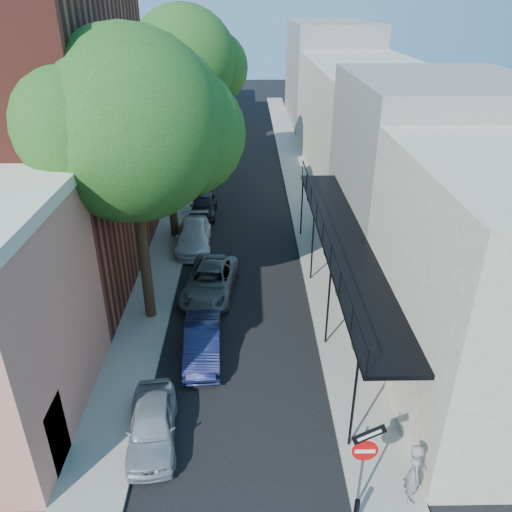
{
  "coord_description": "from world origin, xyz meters",
  "views": [
    {
      "loc": [
        0.34,
        -7.64,
        11.97
      ],
      "look_at": [
        0.64,
        10.13,
        2.8
      ],
      "focal_mm": 35.0,
      "sensor_mm": 36.0,
      "label": 1
    }
  ],
  "objects_px": {
    "bollard": "(356,511)",
    "pedestrian": "(415,473)",
    "sign_post": "(365,453)",
    "parked_car_d": "(194,236)",
    "oak_mid": "(173,109)",
    "parked_car_b": "(202,343)",
    "oak_far": "(191,63)",
    "parked_car_e": "(204,205)",
    "parked_car_c": "(210,281)",
    "parked_car_a": "(152,424)",
    "oak_near": "(143,128)"
  },
  "relations": [
    {
      "from": "parked_car_d",
      "to": "oak_mid",
      "type": "bearing_deg",
      "value": 115.57
    },
    {
      "from": "parked_car_b",
      "to": "pedestrian",
      "type": "distance_m",
      "value": 8.62
    },
    {
      "from": "parked_car_b",
      "to": "parked_car_c",
      "type": "bearing_deg",
      "value": 87.09
    },
    {
      "from": "oak_mid",
      "to": "parked_car_b",
      "type": "bearing_deg",
      "value": -79.49
    },
    {
      "from": "oak_mid",
      "to": "parked_car_c",
      "type": "relative_size",
      "value": 2.2
    },
    {
      "from": "parked_car_c",
      "to": "sign_post",
      "type": "bearing_deg",
      "value": -60.46
    },
    {
      "from": "oak_far",
      "to": "parked_car_a",
      "type": "height_order",
      "value": "oak_far"
    },
    {
      "from": "sign_post",
      "to": "oak_far",
      "type": "height_order",
      "value": "oak_far"
    },
    {
      "from": "oak_mid",
      "to": "parked_car_d",
      "type": "bearing_deg",
      "value": -61.83
    },
    {
      "from": "oak_far",
      "to": "oak_mid",
      "type": "bearing_deg",
      "value": -90.41
    },
    {
      "from": "bollard",
      "to": "parked_car_b",
      "type": "distance_m",
      "value": 8.14
    },
    {
      "from": "parked_car_e",
      "to": "parked_car_a",
      "type": "bearing_deg",
      "value": -90.6
    },
    {
      "from": "parked_car_b",
      "to": "parked_car_c",
      "type": "height_order",
      "value": "parked_car_c"
    },
    {
      "from": "parked_car_b",
      "to": "parked_car_c",
      "type": "distance_m",
      "value": 4.5
    },
    {
      "from": "oak_far",
      "to": "pedestrian",
      "type": "height_order",
      "value": "oak_far"
    },
    {
      "from": "parked_car_b",
      "to": "parked_car_d",
      "type": "xyz_separation_m",
      "value": [
        -1.2,
        9.35,
        0.03
      ]
    },
    {
      "from": "parked_car_a",
      "to": "parked_car_c",
      "type": "xyz_separation_m",
      "value": [
        1.2,
        8.45,
        0.04
      ]
    },
    {
      "from": "oak_far",
      "to": "oak_near",
      "type": "bearing_deg",
      "value": -90.04
    },
    {
      "from": "oak_mid",
      "to": "parked_car_d",
      "type": "distance_m",
      "value": 6.64
    },
    {
      "from": "oak_near",
      "to": "parked_car_b",
      "type": "distance_m",
      "value": 8.06
    },
    {
      "from": "sign_post",
      "to": "pedestrian",
      "type": "distance_m",
      "value": 1.75
    },
    {
      "from": "sign_post",
      "to": "parked_car_d",
      "type": "relative_size",
      "value": 0.67
    },
    {
      "from": "bollard",
      "to": "parked_car_e",
      "type": "xyz_separation_m",
      "value": [
        -5.41,
        20.67,
        0.14
      ]
    },
    {
      "from": "oak_near",
      "to": "parked_car_e",
      "type": "height_order",
      "value": "oak_near"
    },
    {
      "from": "bollard",
      "to": "oak_far",
      "type": "relative_size",
      "value": 0.07
    },
    {
      "from": "bollard",
      "to": "pedestrian",
      "type": "height_order",
      "value": "pedestrian"
    },
    {
      "from": "sign_post",
      "to": "pedestrian",
      "type": "height_order",
      "value": "sign_post"
    },
    {
      "from": "parked_car_c",
      "to": "oak_mid",
      "type": "bearing_deg",
      "value": 114.35
    },
    {
      "from": "sign_post",
      "to": "parked_car_e",
      "type": "xyz_separation_m",
      "value": [
        -5.57,
        20.2,
        -1.38
      ]
    },
    {
      "from": "sign_post",
      "to": "oak_mid",
      "type": "relative_size",
      "value": 0.29
    },
    {
      "from": "parked_car_b",
      "to": "pedestrian",
      "type": "relative_size",
      "value": 2.0
    },
    {
      "from": "sign_post",
      "to": "oak_mid",
      "type": "distance_m",
      "value": 19.14
    },
    {
      "from": "sign_post",
      "to": "parked_car_b",
      "type": "bearing_deg",
      "value": 125.54
    },
    {
      "from": "oak_mid",
      "to": "pedestrian",
      "type": "height_order",
      "value": "oak_mid"
    },
    {
      "from": "sign_post",
      "to": "oak_near",
      "type": "xyz_separation_m",
      "value": [
        -6.53,
        9.29,
        5.84
      ]
    },
    {
      "from": "oak_near",
      "to": "pedestrian",
      "type": "height_order",
      "value": "oak_near"
    },
    {
      "from": "parked_car_a",
      "to": "parked_car_d",
      "type": "bearing_deg",
      "value": 83.64
    },
    {
      "from": "oak_near",
      "to": "oak_far",
      "type": "height_order",
      "value": "oak_far"
    },
    {
      "from": "parked_car_d",
      "to": "oak_far",
      "type": "bearing_deg",
      "value": 91.48
    },
    {
      "from": "sign_post",
      "to": "pedestrian",
      "type": "bearing_deg",
      "value": 8.03
    },
    {
      "from": "oak_near",
      "to": "parked_car_a",
      "type": "height_order",
      "value": "oak_near"
    },
    {
      "from": "parked_car_e",
      "to": "parked_car_d",
      "type": "bearing_deg",
      "value": -92.44
    },
    {
      "from": "oak_near",
      "to": "parked_car_e",
      "type": "relative_size",
      "value": 2.95
    },
    {
      "from": "parked_car_b",
      "to": "oak_far",
      "type": "bearing_deg",
      "value": 92.69
    },
    {
      "from": "bollard",
      "to": "oak_mid",
      "type": "distance_m",
      "value": 19.96
    },
    {
      "from": "parked_car_d",
      "to": "oak_near",
      "type": "bearing_deg",
      "value": -99.4
    },
    {
      "from": "sign_post",
      "to": "bollard",
      "type": "bearing_deg",
      "value": -108.56
    },
    {
      "from": "parked_car_c",
      "to": "parked_car_e",
      "type": "distance_m",
      "value": 9.38
    },
    {
      "from": "oak_far",
      "to": "parked_car_b",
      "type": "height_order",
      "value": "oak_far"
    },
    {
      "from": "parked_car_a",
      "to": "oak_far",
      "type": "bearing_deg",
      "value": 85.45
    }
  ]
}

